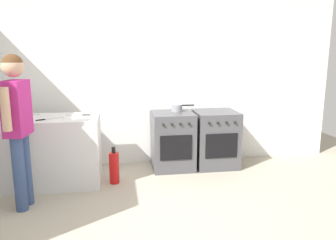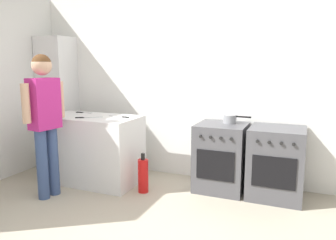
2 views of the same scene
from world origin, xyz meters
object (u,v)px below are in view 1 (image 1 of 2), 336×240
knife_carving (79,115)px  knife_bread (49,119)px  knife_utility (29,115)px  person (17,118)px  oven_left (173,140)px  fire_extinguisher (114,167)px  pot (177,108)px  oven_right (215,139)px

knife_carving → knife_bread: bearing=-147.7°
knife_utility → person: bearing=-82.6°
oven_left → knife_utility: size_ratio=3.37×
person → fire_extinguisher: 1.40m
knife_utility → oven_left: bearing=4.7°
knife_carving → fire_extinguisher: bearing=-24.3°
pot → knife_bread: (-1.73, -0.58, -0.00)m
knife_carving → fire_extinguisher: size_ratio=0.66×
knife_bread → fire_extinguisher: size_ratio=0.63×
oven_left → fire_extinguisher: 1.01m
knife_bread → knife_utility: size_ratio=1.24×
person → fire_extinguisher: bearing=29.2°
knife_carving → fire_extinguisher: 0.84m
oven_left → pot: bearing=46.2°
oven_right → knife_bread: (-2.32, -0.50, 0.48)m
knife_bread → knife_utility: 0.47m
person → fire_extinguisher: (0.99, 0.56, -0.81)m
oven_left → fire_extinguisher: oven_left is taller
knife_bread → knife_utility: same height
pot → knife_bread: pot is taller
pot → fire_extinguisher: (-0.95, -0.56, -0.69)m
oven_right → fire_extinguisher: bearing=-162.7°
oven_right → oven_left: bearing=-180.0°
fire_extinguisher → person: bearing=-150.8°
oven_left → oven_right: same height
knife_carving → pot: bearing=14.7°
knife_bread → pot: bearing=18.6°
pot → knife_utility: size_ratio=1.37×
knife_bread → person: (-0.21, -0.54, 0.12)m
fire_extinguisher → knife_bread: bearing=-178.5°
pot → person: bearing=-150.1°
pot → fire_extinguisher: pot is taller
knife_bread → knife_utility: bearing=134.2°
pot → knife_carving: bearing=-165.3°
pot → knife_utility: pot is taller
knife_bread → person: person is taller
knife_bread → knife_carving: (0.34, 0.22, 0.00)m
knife_utility → person: size_ratio=0.15×
knife_utility → oven_right: bearing=3.5°
oven_right → knife_carving: 2.05m
pot → knife_carving: size_ratio=1.04×
oven_right → knife_bread: 2.42m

